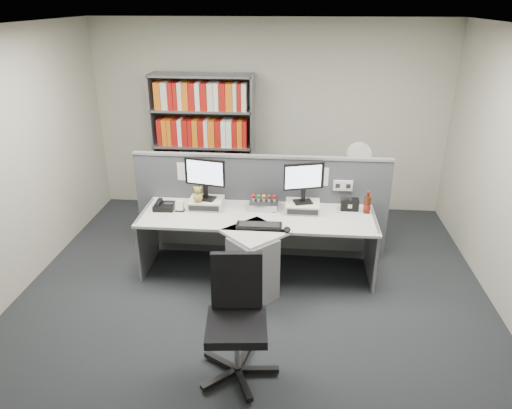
# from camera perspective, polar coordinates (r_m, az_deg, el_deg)

# --- Properties ---
(ground) EXTENTS (5.50, 5.50, 0.00)m
(ground) POSITION_cam_1_polar(r_m,az_deg,el_deg) (4.91, -0.71, -12.98)
(ground) COLOR #26292D
(ground) RESTS_ON ground
(room_shell) EXTENTS (5.04, 5.54, 2.72)m
(room_shell) POSITION_cam_1_polar(r_m,az_deg,el_deg) (4.10, -0.83, 7.55)
(room_shell) COLOR #B0AF9D
(room_shell) RESTS_ON ground
(partition) EXTENTS (3.00, 0.08, 1.27)m
(partition) POSITION_cam_1_polar(r_m,az_deg,el_deg) (5.66, 0.60, -0.10)
(partition) COLOR #484A51
(partition) RESTS_ON ground
(desk) EXTENTS (2.60, 1.20, 0.72)m
(desk) POSITION_cam_1_polar(r_m,az_deg,el_deg) (5.16, -0.06, -4.97)
(desk) COLOR beige
(desk) RESTS_ON ground
(monitor_riser_left) EXTENTS (0.38, 0.31, 0.10)m
(monitor_riser_left) POSITION_cam_1_polar(r_m,az_deg,el_deg) (5.45, -6.02, 0.16)
(monitor_riser_left) COLOR beige
(monitor_riser_left) RESTS_ON desk
(monitor_riser_right) EXTENTS (0.38, 0.31, 0.10)m
(monitor_riser_right) POSITION_cam_1_polar(r_m,az_deg,el_deg) (5.35, 5.63, -0.27)
(monitor_riser_right) COLOR beige
(monitor_riser_right) RESTS_ON desk
(monitor_left) EXTENTS (0.47, 0.19, 0.48)m
(monitor_left) POSITION_cam_1_polar(r_m,az_deg,el_deg) (5.32, -6.16, 3.49)
(monitor_left) COLOR black
(monitor_left) RESTS_ON monitor_riser_left
(monitor_right) EXTENTS (0.44, 0.20, 0.46)m
(monitor_right) POSITION_cam_1_polar(r_m,az_deg,el_deg) (5.23, 5.76, 3.00)
(monitor_right) COLOR black
(monitor_right) RESTS_ON monitor_riser_right
(desktop_pc) EXTENTS (0.31, 0.28, 0.08)m
(desktop_pc) POSITION_cam_1_polar(r_m,az_deg,el_deg) (5.41, 0.95, 0.05)
(desktop_pc) COLOR black
(desktop_pc) RESTS_ON desk
(figurines) EXTENTS (0.29, 0.05, 0.09)m
(figurines) POSITION_cam_1_polar(r_m,az_deg,el_deg) (5.36, 0.94, 0.89)
(figurines) COLOR beige
(figurines) RESTS_ON desktop_pc
(keyboard) EXTENTS (0.48, 0.19, 0.03)m
(keyboard) POSITION_cam_1_polar(r_m,az_deg,el_deg) (4.97, 0.37, -2.55)
(keyboard) COLOR black
(keyboard) RESTS_ON desk
(mouse) EXTENTS (0.07, 0.12, 0.04)m
(mouse) POSITION_cam_1_polar(r_m,az_deg,el_deg) (4.88, 3.75, -3.02)
(mouse) COLOR black
(mouse) RESTS_ON desk
(desk_phone) EXTENTS (0.23, 0.21, 0.10)m
(desk_phone) POSITION_cam_1_polar(r_m,az_deg,el_deg) (5.48, -11.01, -0.17)
(desk_phone) COLOR black
(desk_phone) RESTS_ON desk
(desk_calendar) EXTENTS (0.10, 0.08, 0.12)m
(desk_calendar) POSITION_cam_1_polar(r_m,az_deg,el_deg) (5.39, -9.16, -0.28)
(desk_calendar) COLOR black
(desk_calendar) RESTS_ON desk
(plush_toy) EXTENTS (0.11, 0.11, 0.18)m
(plush_toy) POSITION_cam_1_polar(r_m,az_deg,el_deg) (5.34, -7.02, 1.10)
(plush_toy) COLOR olive
(plush_toy) RESTS_ON monitor_riser_left
(speaker) EXTENTS (0.20, 0.11, 0.13)m
(speaker) POSITION_cam_1_polar(r_m,az_deg,el_deg) (5.45, 11.18, 0.02)
(speaker) COLOR black
(speaker) RESTS_ON desk
(cola_bottle) EXTENTS (0.08, 0.08, 0.26)m
(cola_bottle) POSITION_cam_1_polar(r_m,az_deg,el_deg) (5.40, 13.22, -0.04)
(cola_bottle) COLOR #3F190A
(cola_bottle) RESTS_ON desk
(shelving_unit) EXTENTS (1.41, 0.40, 2.00)m
(shelving_unit) POSITION_cam_1_polar(r_m,az_deg,el_deg) (6.78, -6.25, 6.77)
(shelving_unit) COLOR slate
(shelving_unit) RESTS_ON ground
(filing_cabinet) EXTENTS (0.45, 0.61, 0.70)m
(filing_cabinet) POSITION_cam_1_polar(r_m,az_deg,el_deg) (6.50, 11.70, -0.26)
(filing_cabinet) COLOR slate
(filing_cabinet) RESTS_ON ground
(desk_fan) EXTENTS (0.32, 0.19, 0.54)m
(desk_fan) POSITION_cam_1_polar(r_m,az_deg,el_deg) (6.25, 12.22, 5.54)
(desk_fan) COLOR white
(desk_fan) RESTS_ON filing_cabinet
(office_chair) EXTENTS (0.67, 0.68, 1.02)m
(office_chair) POSITION_cam_1_polar(r_m,az_deg,el_deg) (3.98, -2.33, -13.16)
(office_chair) COLOR silver
(office_chair) RESTS_ON ground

